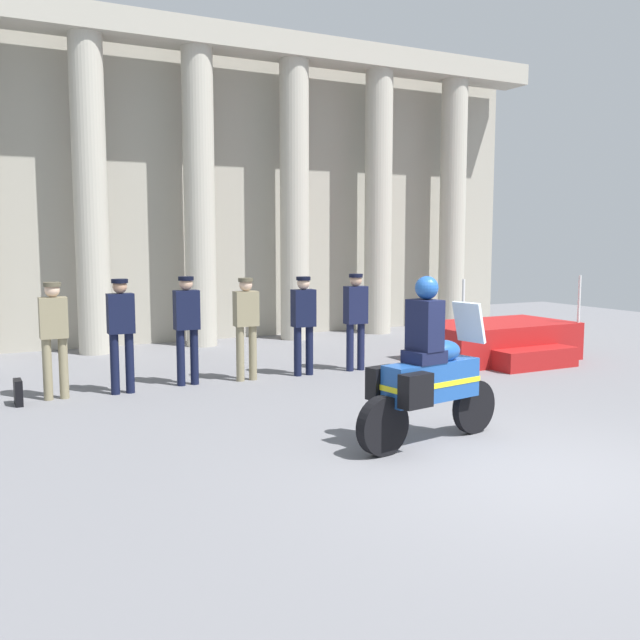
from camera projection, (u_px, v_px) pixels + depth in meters
name	position (u px, v px, depth m)	size (l,w,h in m)	color
ground_plane	(533.00, 473.00, 7.09)	(28.00, 28.00, 0.00)	slate
colonnade_backdrop	(239.00, 174.00, 15.95)	(15.08, 1.50, 6.96)	#A49F91
reviewing_stand	(498.00, 342.00, 13.56)	(2.93, 2.15, 1.61)	#A51919
officer_in_row_0	(54.00, 331.00, 10.18)	(0.39, 0.24, 1.69)	#847A5B
officer_in_row_1	(121.00, 326.00, 10.55)	(0.39, 0.24, 1.71)	black
officer_in_row_2	(187.00, 321.00, 11.17)	(0.39, 0.24, 1.71)	black
officer_in_row_3	(246.00, 320.00, 11.53)	(0.39, 0.24, 1.67)	#847A5B
officer_in_row_4	(303.00, 318.00, 11.96)	(0.39, 0.24, 1.67)	black
officer_in_row_5	(356.00, 314.00, 12.40)	(0.39, 0.24, 1.69)	#141938
motorcycle_with_rider	(427.00, 375.00, 7.96)	(2.08, 0.76, 1.90)	black
briefcase_on_ground	(18.00, 392.00, 9.91)	(0.10, 0.32, 0.36)	black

